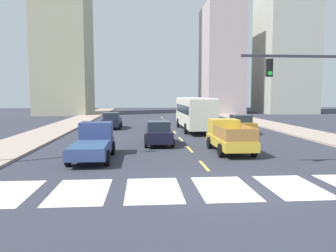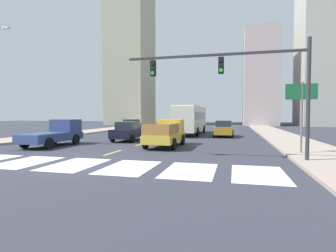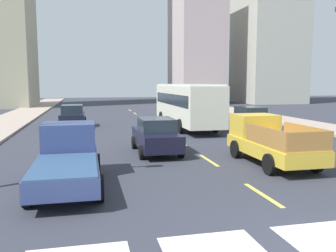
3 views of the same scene
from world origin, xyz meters
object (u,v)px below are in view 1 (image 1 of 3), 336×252
Objects in this scene: pickup_stakebed at (228,137)px; pickup_dark at (94,142)px; city_bus at (194,111)px; sedan_mid at (240,124)px; sedan_near_right at (112,120)px; sedan_far at (158,133)px.

pickup_dark is at bearing -168.85° from pickup_stakebed.
sedan_mid is (3.99, -2.53, -1.09)m from city_bus.
pickup_dark is 16.48m from sedan_mid.
pickup_stakebed reaches higher than sedan_near_right.
sedan_far is (-4.31, 3.03, -0.08)m from pickup_stakebed.
pickup_dark is 6.11m from sedan_far.
sedan_near_right is at bearing 160.30° from sedan_mid.
pickup_stakebed is 8.38m from pickup_dark.
sedan_mid is at bearing 68.46° from pickup_stakebed.
city_bus is 2.45× the size of sedan_mid.
city_bus reaches higher than sedan_near_right.
city_bus reaches higher than pickup_stakebed.
pickup_dark reaches higher than sedan_near_right.
city_bus is at bearing 90.82° from pickup_stakebed.
sedan_mid is (8.07, 6.63, 0.00)m from sedan_far.
city_bus is (-0.23, 12.19, 1.02)m from pickup_stakebed.
pickup_stakebed is 10.37m from sedan_mid.
sedan_near_right is (-0.49, 16.47, -0.06)m from pickup_dark.
sedan_far is 10.45m from sedan_mid.
pickup_dark is 1.18× the size of sedan_far.
pickup_dark is at bearing -129.12° from sedan_far.
pickup_dark is at bearing -133.89° from sedan_mid.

